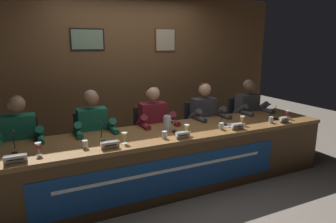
{
  "coord_description": "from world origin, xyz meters",
  "views": [
    {
      "loc": [
        -1.51,
        -3.17,
        1.79
      ],
      "look_at": [
        0.0,
        0.0,
        0.98
      ],
      "focal_mm": 31.4,
      "sensor_mm": 36.0,
      "label": 1
    }
  ],
  "objects_px": {
    "water_cup_far_right": "(271,120)",
    "chair_right": "(199,132)",
    "panelist_center": "(155,124)",
    "document_stack_right": "(227,126)",
    "juice_glass_far_left": "(38,146)",
    "nameplate_right": "(238,126)",
    "water_cup_right": "(221,126)",
    "nameplate_far_right": "(284,120)",
    "panelist_far_right": "(250,112)",
    "juice_glass_center": "(187,128)",
    "chair_far_right": "(241,126)",
    "microphone_left": "(102,135)",
    "water_cup_center": "(164,135)",
    "nameplate_left": "(110,145)",
    "juice_glass_far_right": "(287,113)",
    "conference_table": "(172,150)",
    "microphone_far_left": "(14,146)",
    "microphone_far_right": "(273,114)",
    "panelist_far_left": "(20,141)",
    "panelist_right": "(206,118)",
    "microphone_right": "(224,120)",
    "microphone_center": "(173,126)",
    "water_cup_left": "(85,145)",
    "juice_glass_left": "(124,136)",
    "chair_center": "(150,139)",
    "nameplate_center": "(183,135)",
    "juice_glass_right": "(242,119)",
    "water_pitcher_central": "(167,123)",
    "nameplate_far_left": "(15,159)",
    "chair_far_left": "(23,158)",
    "chair_left": "(92,147)",
    "panelist_left": "(94,132)"
  },
  "relations": [
    {
      "from": "nameplate_center",
      "to": "panelist_right",
      "type": "bearing_deg",
      "value": 42.96
    },
    {
      "from": "chair_right",
      "to": "juice_glass_left",
      "type": "bearing_deg",
      "value": -150.27
    },
    {
      "from": "juice_glass_right",
      "to": "water_pitcher_central",
      "type": "distance_m",
      "value": 1.03
    },
    {
      "from": "nameplate_left",
      "to": "panelist_far_right",
      "type": "xyz_separation_m",
      "value": [
        2.47,
        0.72,
        -0.05
      ]
    },
    {
      "from": "chair_left",
      "to": "chair_center",
      "type": "height_order",
      "value": "same"
    },
    {
      "from": "juice_glass_far_right",
      "to": "water_pitcher_central",
      "type": "height_order",
      "value": "water_pitcher_central"
    },
    {
      "from": "panelist_far_right",
      "to": "juice_glass_center",
      "type": "bearing_deg",
      "value": -157.1
    },
    {
      "from": "microphone_far_right",
      "to": "microphone_far_left",
      "type": "bearing_deg",
      "value": 178.78
    },
    {
      "from": "water_cup_far_right",
      "to": "microphone_far_right",
      "type": "bearing_deg",
      "value": 38.21
    },
    {
      "from": "conference_table",
      "to": "panelist_right",
      "type": "height_order",
      "value": "panelist_right"
    },
    {
      "from": "juice_glass_far_left",
      "to": "nameplate_right",
      "type": "height_order",
      "value": "juice_glass_far_left"
    },
    {
      "from": "water_cup_center",
      "to": "microphone_right",
      "type": "xyz_separation_m",
      "value": [
        0.95,
        0.18,
        0.04
      ]
    },
    {
      "from": "panelist_left",
      "to": "nameplate_right",
      "type": "xyz_separation_m",
      "value": [
        1.67,
        -0.72,
        0.05
      ]
    },
    {
      "from": "chair_far_right",
      "to": "nameplate_far_left",
      "type": "bearing_deg",
      "value": -164.4
    },
    {
      "from": "panelist_center",
      "to": "document_stack_right",
      "type": "distance_m",
      "value": 0.97
    },
    {
      "from": "juice_glass_far_left",
      "to": "panelist_far_right",
      "type": "bearing_deg",
      "value": 10.74
    },
    {
      "from": "water_cup_right",
      "to": "microphone_right",
      "type": "xyz_separation_m",
      "value": [
        0.14,
        0.16,
        0.04
      ]
    },
    {
      "from": "chair_left",
      "to": "water_cup_left",
      "type": "distance_m",
      "value": 0.9
    },
    {
      "from": "panelist_center",
      "to": "microphone_center",
      "type": "height_order",
      "value": "panelist_center"
    },
    {
      "from": "nameplate_far_left",
      "to": "microphone_center",
      "type": "relative_size",
      "value": 0.91
    },
    {
      "from": "conference_table",
      "to": "microphone_far_left",
      "type": "distance_m",
      "value": 1.73
    },
    {
      "from": "juice_glass_far_left",
      "to": "chair_right",
      "type": "relative_size",
      "value": 0.14
    },
    {
      "from": "microphone_left",
      "to": "panelist_right",
      "type": "xyz_separation_m",
      "value": [
        1.66,
        0.47,
        -0.09
      ]
    },
    {
      "from": "chair_far_right",
      "to": "microphone_left",
      "type": "bearing_deg",
      "value": -165.06
    },
    {
      "from": "water_cup_far_right",
      "to": "chair_right",
      "type": "bearing_deg",
      "value": 125.59
    },
    {
      "from": "panelist_left",
      "to": "document_stack_right",
      "type": "distance_m",
      "value": 1.73
    },
    {
      "from": "panelist_far_left",
      "to": "microphone_far_right",
      "type": "bearing_deg",
      "value": -8.84
    },
    {
      "from": "panelist_center",
      "to": "panelist_far_right",
      "type": "height_order",
      "value": "same"
    },
    {
      "from": "panelist_far_right",
      "to": "nameplate_far_right",
      "type": "height_order",
      "value": "panelist_far_right"
    },
    {
      "from": "water_cup_center",
      "to": "chair_far_right",
      "type": "xyz_separation_m",
      "value": [
        1.82,
        0.86,
        -0.33
      ]
    },
    {
      "from": "nameplate_far_left",
      "to": "water_cup_left",
      "type": "bearing_deg",
      "value": 11.43
    },
    {
      "from": "nameplate_center",
      "to": "nameplate_far_left",
      "type": "bearing_deg",
      "value": 179.67
    },
    {
      "from": "nameplate_left",
      "to": "juice_glass_far_right",
      "type": "bearing_deg",
      "value": 2.97
    },
    {
      "from": "panelist_far_left",
      "to": "panelist_right",
      "type": "bearing_deg",
      "value": 0.0
    },
    {
      "from": "conference_table",
      "to": "juice_glass_left",
      "type": "bearing_deg",
      "value": -171.06
    },
    {
      "from": "water_cup_right",
      "to": "nameplate_far_right",
      "type": "xyz_separation_m",
      "value": [
        0.98,
        -0.1,
        0.0
      ]
    },
    {
      "from": "juice_glass_right",
      "to": "microphone_right",
      "type": "relative_size",
      "value": 0.57
    },
    {
      "from": "water_cup_left",
      "to": "chair_far_right",
      "type": "height_order",
      "value": "chair_far_right"
    },
    {
      "from": "water_cup_left",
      "to": "nameplate_center",
      "type": "relative_size",
      "value": 0.5
    },
    {
      "from": "microphone_far_left",
      "to": "chair_right",
      "type": "distance_m",
      "value": 2.64
    },
    {
      "from": "microphone_far_left",
      "to": "nameplate_right",
      "type": "distance_m",
      "value": 2.55
    },
    {
      "from": "conference_table",
      "to": "microphone_far_left",
      "type": "xyz_separation_m",
      "value": [
        -1.7,
        0.09,
        0.29
      ]
    },
    {
      "from": "chair_far_left",
      "to": "nameplate_left",
      "type": "height_order",
      "value": "chair_far_left"
    },
    {
      "from": "nameplate_left",
      "to": "water_cup_far_right",
      "type": "height_order",
      "value": "water_cup_far_right"
    },
    {
      "from": "chair_center",
      "to": "chair_right",
      "type": "bearing_deg",
      "value": 0.0
    },
    {
      "from": "nameplate_right",
      "to": "juice_glass_far_right",
      "type": "height_order",
      "value": "juice_glass_far_right"
    },
    {
      "from": "chair_center",
      "to": "chair_right",
      "type": "height_order",
      "value": "same"
    },
    {
      "from": "nameplate_far_right",
      "to": "water_cup_far_right",
      "type": "relative_size",
      "value": 1.78
    },
    {
      "from": "water_cup_far_right",
      "to": "document_stack_right",
      "type": "bearing_deg",
      "value": 169.14
    },
    {
      "from": "water_cup_left",
      "to": "microphone_right",
      "type": "bearing_deg",
      "value": 3.87
    }
  ]
}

